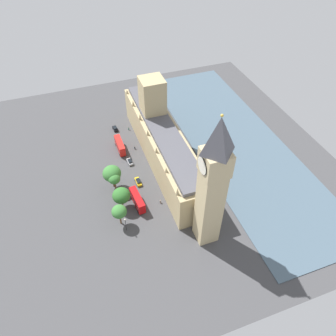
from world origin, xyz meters
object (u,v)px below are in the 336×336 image
object	(u,v)px
clock_tower	(212,184)
plane_tree_midblock	(121,196)
car_black_kerbside	(115,129)
plane_tree_slot_10	(114,179)
pedestrian_opposite_hall	(135,148)
car_silver_under_trees	(130,162)
pedestrian_trailing	(129,129)
plane_tree_by_river_gate	(119,212)
pedestrian_corner	(160,202)
parliament_building	(162,140)
double_decker_bus_far_end	(120,145)
car_yellow_cab_leading	(138,182)
street_lamp_slot_12	(125,223)
plane_tree_slot_11	(112,174)
double_decker_bus_near_tower	(137,200)

from	to	relation	value
clock_tower	plane_tree_midblock	bearing A→B (deg)	-42.87
car_black_kerbside	plane_tree_slot_10	distance (m)	38.97
clock_tower	pedestrian_opposite_hall	world-z (taller)	clock_tower
car_silver_under_trees	pedestrian_trailing	distance (m)	23.03
plane_tree_by_river_gate	pedestrian_corner	bearing A→B (deg)	-165.59
plane_tree_by_river_gate	plane_tree_midblock	distance (m)	7.53
parliament_building	pedestrian_opposite_hall	bearing A→B (deg)	-41.67
double_decker_bus_far_end	car_yellow_cab_leading	bearing A→B (deg)	-85.77
clock_tower	plane_tree_slot_10	xyz separation A→B (m)	(23.82, -29.79, -18.82)
car_silver_under_trees	street_lamp_slot_12	xyz separation A→B (m)	(9.67, 32.24, 3.61)
pedestrian_opposite_hall	street_lamp_slot_12	world-z (taller)	street_lamp_slot_12
car_yellow_cab_leading	street_lamp_slot_12	size ratio (longest dim) A/B	0.72
pedestrian_trailing	pedestrian_corner	bearing A→B (deg)	19.37
pedestrian_trailing	plane_tree_slot_11	distance (m)	36.61
pedestrian_opposite_hall	pedestrian_trailing	bearing A→B (deg)	82.83
car_silver_under_trees	pedestrian_corner	distance (m)	25.11
parliament_building	plane_tree_slot_10	xyz separation A→B (m)	(22.93, 12.82, -2.41)
pedestrian_trailing	double_decker_bus_near_tower	bearing A→B (deg)	9.10
clock_tower	car_black_kerbside	xyz separation A→B (m)	(15.59, -67.44, -24.64)
double_decker_bus_far_end	street_lamp_slot_12	world-z (taller)	street_lamp_slot_12
parliament_building	street_lamp_slot_12	bearing A→B (deg)	53.30
car_silver_under_trees	parliament_building	bearing A→B (deg)	-5.97
double_decker_bus_far_end	clock_tower	bearing A→B (deg)	-73.30
plane_tree_midblock	plane_tree_by_river_gate	bearing A→B (deg)	71.34
double_decker_bus_near_tower	pedestrian_opposite_hall	distance (m)	31.57
double_decker_bus_far_end	car_silver_under_trees	distance (m)	9.91
clock_tower	car_black_kerbside	size ratio (longest dim) A/B	11.72
plane_tree_slot_11	pedestrian_trailing	bearing A→B (deg)	-113.67
car_yellow_cab_leading	plane_tree_slot_11	world-z (taller)	plane_tree_slot_11
parliament_building	car_yellow_cab_leading	size ratio (longest dim) A/B	15.44
pedestrian_trailing	plane_tree_by_river_gate	world-z (taller)	plane_tree_by_river_gate
pedestrian_corner	plane_tree_slot_10	xyz separation A→B (m)	(14.11, -11.27, 6.01)
double_decker_bus_far_end	plane_tree_slot_11	size ratio (longest dim) A/B	1.05
plane_tree_by_river_gate	double_decker_bus_far_end	bearing A→B (deg)	-103.22
double_decker_bus_near_tower	street_lamp_slot_12	world-z (taller)	street_lamp_slot_12
car_black_kerbside	car_yellow_cab_leading	xyz separation A→B (m)	(-0.88, 36.54, 0.00)
pedestrian_corner	parliament_building	bearing A→B (deg)	-72.57
pedestrian_opposite_hall	plane_tree_slot_10	world-z (taller)	plane_tree_slot_10
car_yellow_cab_leading	plane_tree_slot_11	distance (m)	11.33
pedestrian_corner	plane_tree_by_river_gate	bearing A→B (deg)	51.95
car_yellow_cab_leading	double_decker_bus_near_tower	xyz separation A→B (m)	(3.13, 10.35, 1.75)
parliament_building	car_yellow_cab_leading	xyz separation A→B (m)	(13.83, 11.72, -8.22)
double_decker_bus_near_tower	plane_tree_by_river_gate	bearing A→B (deg)	32.97
car_yellow_cab_leading	double_decker_bus_far_end	bearing A→B (deg)	93.83
parliament_building	plane_tree_by_river_gate	distance (m)	37.60
double_decker_bus_far_end	plane_tree_slot_11	world-z (taller)	plane_tree_slot_11
car_black_kerbside	clock_tower	bearing A→B (deg)	-81.75
parliament_building	plane_tree_slot_11	size ratio (longest dim) A/B	7.16
car_black_kerbside	street_lamp_slot_12	bearing A→B (deg)	-103.77
car_black_kerbside	car_silver_under_trees	size ratio (longest dim) A/B	1.02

